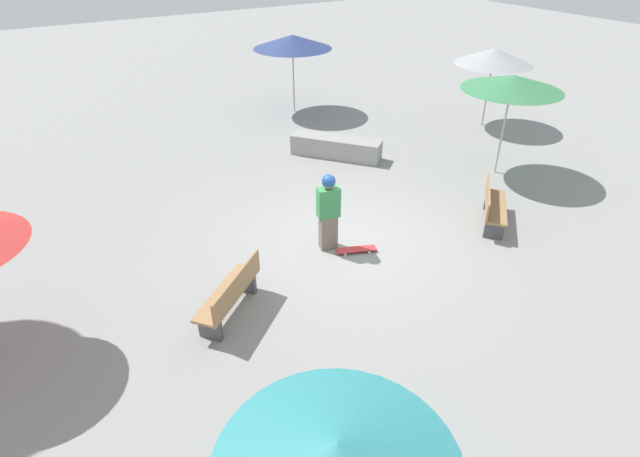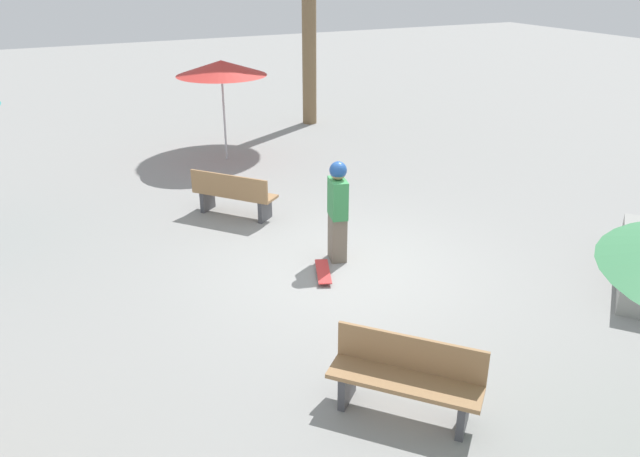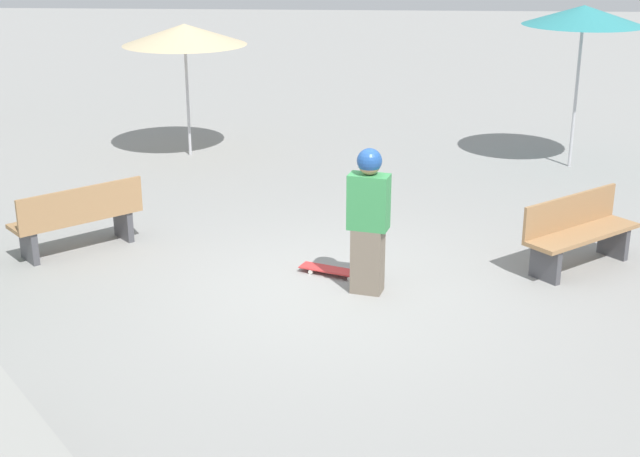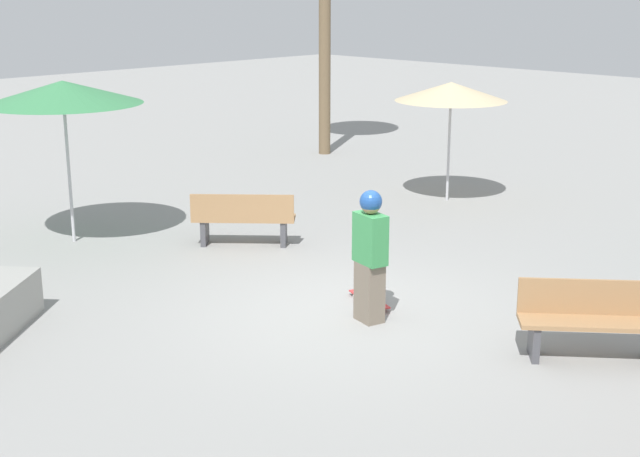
{
  "view_description": "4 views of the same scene",
  "coord_description": "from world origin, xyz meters",
  "px_view_note": "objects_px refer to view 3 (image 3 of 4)",
  "views": [
    {
      "loc": [
        -7.13,
        4.9,
        5.72
      ],
      "look_at": [
        -0.12,
        0.66,
        0.62
      ],
      "focal_mm": 28.0,
      "sensor_mm": 36.0,
      "label": 1
    },
    {
      "loc": [
        -4.16,
        -7.58,
        4.45
      ],
      "look_at": [
        -0.3,
        0.33,
        0.61
      ],
      "focal_mm": 35.0,
      "sensor_mm": 36.0,
      "label": 2
    },
    {
      "loc": [
        9.11,
        0.38,
        3.97
      ],
      "look_at": [
        0.0,
        -0.15,
        0.72
      ],
      "focal_mm": 50.0,
      "sensor_mm": 36.0,
      "label": 3
    },
    {
      "loc": [
        7.68,
        7.1,
        3.97
      ],
      "look_at": [
        0.5,
        -0.0,
        1.19
      ],
      "focal_mm": 50.0,
      "sensor_mm": 36.0,
      "label": 4
    }
  ],
  "objects_px": {
    "skateboard": "(333,270)",
    "bench_far": "(78,218)",
    "skater_main": "(368,216)",
    "shade_umbrella_tan": "(184,34)",
    "bench_near": "(578,232)",
    "shade_umbrella_teal": "(584,15)"
  },
  "relations": [
    {
      "from": "skater_main",
      "to": "bench_far",
      "type": "distance_m",
      "value": 3.73
    },
    {
      "from": "skateboard",
      "to": "shade_umbrella_teal",
      "type": "bearing_deg",
      "value": -105.29
    },
    {
      "from": "skateboard",
      "to": "shade_umbrella_tan",
      "type": "bearing_deg",
      "value": -41.16
    },
    {
      "from": "skater_main",
      "to": "bench_near",
      "type": "bearing_deg",
      "value": -145.96
    },
    {
      "from": "skater_main",
      "to": "bench_near",
      "type": "relative_size",
      "value": 1.08
    },
    {
      "from": "shade_umbrella_tan",
      "to": "bench_near",
      "type": "bearing_deg",
      "value": 49.05
    },
    {
      "from": "skateboard",
      "to": "bench_far",
      "type": "bearing_deg",
      "value": 10.89
    },
    {
      "from": "skater_main",
      "to": "shade_umbrella_teal",
      "type": "xyz_separation_m",
      "value": [
        -5.36,
        3.3,
        1.56
      ]
    },
    {
      "from": "shade_umbrella_tan",
      "to": "bench_far",
      "type": "bearing_deg",
      "value": -5.45
    },
    {
      "from": "shade_umbrella_teal",
      "to": "shade_umbrella_tan",
      "type": "height_order",
      "value": "shade_umbrella_teal"
    },
    {
      "from": "skater_main",
      "to": "shade_umbrella_tan",
      "type": "xyz_separation_m",
      "value": [
        -5.72,
        -3.11,
        1.18
      ]
    },
    {
      "from": "bench_near",
      "to": "shade_umbrella_teal",
      "type": "bearing_deg",
      "value": -140.37
    },
    {
      "from": "bench_far",
      "to": "shade_umbrella_teal",
      "type": "bearing_deg",
      "value": -10.44
    },
    {
      "from": "skateboard",
      "to": "shade_umbrella_tan",
      "type": "distance_m",
      "value": 6.26
    },
    {
      "from": "skater_main",
      "to": "shade_umbrella_tan",
      "type": "bearing_deg",
      "value": -47.25
    },
    {
      "from": "bench_near",
      "to": "shade_umbrella_tan",
      "type": "bearing_deg",
      "value": -80.75
    },
    {
      "from": "skater_main",
      "to": "shade_umbrella_tan",
      "type": "distance_m",
      "value": 6.62
    },
    {
      "from": "bench_far",
      "to": "shade_umbrella_teal",
      "type": "relative_size",
      "value": 0.57
    },
    {
      "from": "shade_umbrella_tan",
      "to": "skater_main",
      "type": "bearing_deg",
      "value": 28.53
    },
    {
      "from": "bench_far",
      "to": "shade_umbrella_teal",
      "type": "height_order",
      "value": "shade_umbrella_teal"
    },
    {
      "from": "bench_far",
      "to": "skater_main",
      "type": "bearing_deg",
      "value": -59.02
    },
    {
      "from": "skateboard",
      "to": "bench_near",
      "type": "relative_size",
      "value": 0.54
    }
  ]
}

